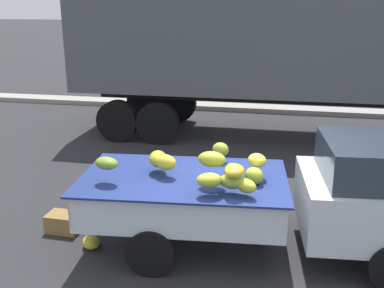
# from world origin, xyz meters

# --- Properties ---
(ground) EXTENTS (220.00, 220.00, 0.00)m
(ground) POSITION_xyz_m (0.00, 0.00, 0.00)
(ground) COLOR #28282B
(curb_strip) EXTENTS (80.00, 0.80, 0.16)m
(curb_strip) POSITION_xyz_m (0.00, 9.21, 0.08)
(curb_strip) COLOR gray
(curb_strip) RESTS_ON ground
(pickup_truck) EXTENTS (5.29, 2.19, 1.70)m
(pickup_truck) POSITION_xyz_m (1.19, 0.15, 0.89)
(pickup_truck) COLOR silver
(pickup_truck) RESTS_ON ground
(semi_trailer) EXTENTS (12.02, 2.72, 3.95)m
(semi_trailer) POSITION_xyz_m (0.89, 6.11, 2.54)
(semi_trailer) COLOR #4C5156
(semi_trailer) RESTS_ON ground
(fallen_banana_bunch_near_tailgate) EXTENTS (0.38, 0.40, 0.19)m
(fallen_banana_bunch_near_tailgate) POSITION_xyz_m (-2.15, -0.40, 0.09)
(fallen_banana_bunch_near_tailgate) COLOR gold
(fallen_banana_bunch_near_tailgate) RESTS_ON ground
(produce_crate) EXTENTS (0.53, 0.37, 0.29)m
(produce_crate) POSITION_xyz_m (-2.78, 0.01, 0.14)
(produce_crate) COLOR olive
(produce_crate) RESTS_ON ground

